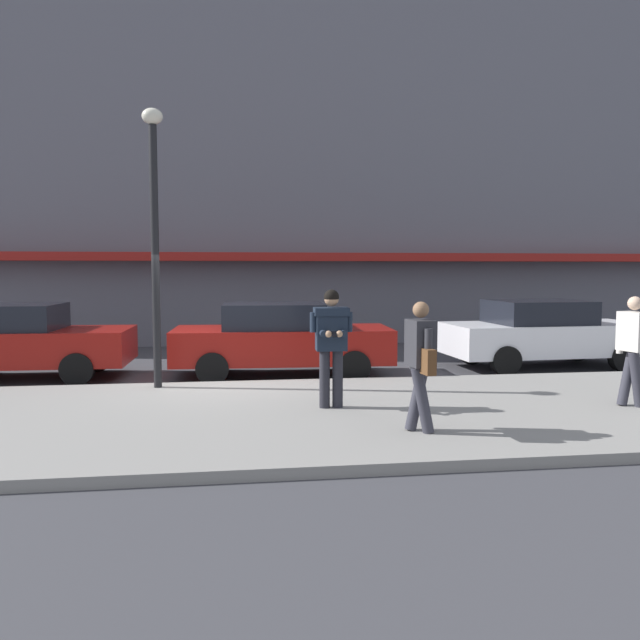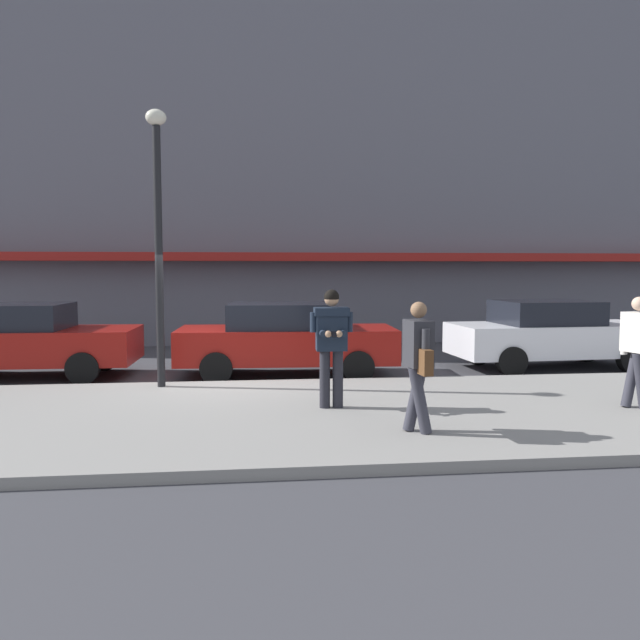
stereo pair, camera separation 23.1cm
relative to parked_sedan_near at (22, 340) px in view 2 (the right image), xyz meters
The scene contains 11 objects.
ground_plane 4.45m from the parked_sedan_near, 18.38° to the right, with size 80.00×80.00×0.00m, color #3D3D42.
sidewalk 6.71m from the parked_sedan_near, 39.36° to the right, with size 32.00×5.30×0.14m, color gray.
curb_paint_line 5.39m from the parked_sedan_near, 14.47° to the right, with size 28.00×0.12×0.01m, color silver.
storefront_facade 10.83m from the parked_sedan_near, 54.04° to the left, with size 28.00×4.70×14.28m.
parked_sedan_near is the anchor object (origin of this frame).
parked_sedan_mid 5.41m from the parked_sedan_near, ahead, with size 4.58×2.08×1.54m.
parked_sedan_far 11.41m from the parked_sedan_near, ahead, with size 4.59×2.11×1.54m.
man_texting_on_phone 7.18m from the parked_sedan_near, 34.73° to the right, with size 0.65×0.59×1.81m.
pedestrian_in_light_coat 11.46m from the parked_sedan_near, 23.83° to the right, with size 0.39×0.59×1.70m.
pedestrian_with_bag 8.85m from the parked_sedan_near, 39.71° to the right, with size 0.36×0.72×1.70m.
street_lamp_post 4.37m from the parked_sedan_near, 33.48° to the right, with size 0.36×0.36×4.88m.
Camera 2 is at (0.49, -11.98, 2.25)m, focal length 35.00 mm.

